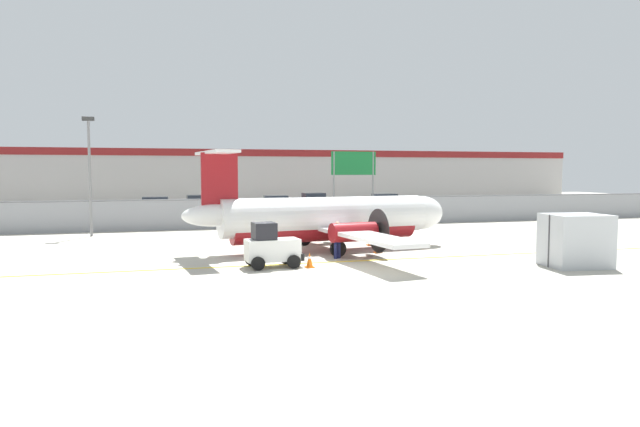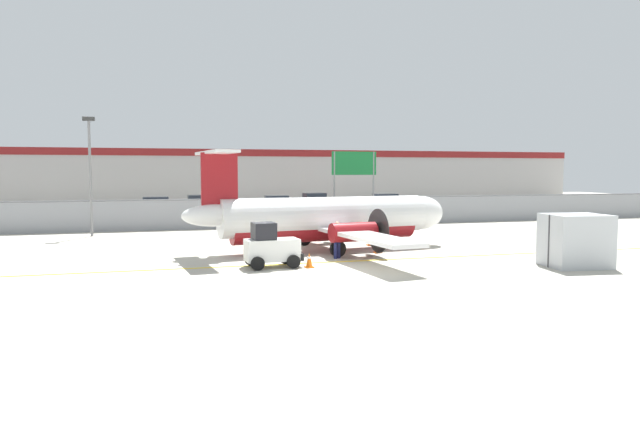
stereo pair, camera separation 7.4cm
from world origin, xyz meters
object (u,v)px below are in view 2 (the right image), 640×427
cargo_container (575,241)px  highway_sign (354,169)px  traffic_cone_far_right (309,260)px  parked_car_0 (63,212)px  commuter_airplane (330,219)px  ground_crew_worker (337,238)px  traffic_cone_far_left (268,250)px  parked_car_2 (198,203)px  traffic_cone_near_right (378,247)px  apron_light_pole (90,166)px  parked_car_3 (278,204)px  parked_car_4 (313,201)px  baggage_tug (271,247)px  traffic_cone_near_left (370,240)px  parked_car_1 (155,206)px  parked_car_5 (384,202)px

cargo_container → highway_sign: bearing=102.6°
traffic_cone_far_right → parked_car_0: parked_car_0 is taller
commuter_airplane → traffic_cone_far_right: size_ratio=25.12×
ground_crew_worker → parked_car_0: same height
traffic_cone_far_left → parked_car_0: (-11.95, 20.25, 0.58)m
commuter_airplane → parked_car_2: 28.83m
traffic_cone_near_right → traffic_cone_far_right: 5.34m
commuter_airplane → apron_light_pole: (-12.32, 9.85, 2.70)m
traffic_cone_near_right → parked_car_0: 26.85m
parked_car_3 → highway_sign: size_ratio=0.79×
traffic_cone_near_right → parked_car_4: size_ratio=0.15×
traffic_cone_far_right → parked_car_0: (-13.08, 23.67, 0.58)m
traffic_cone_far_left → baggage_tug: bearing=-97.6°
baggage_tug → traffic_cone_near_right: size_ratio=3.74×
commuter_airplane → traffic_cone_far_right: bearing=-122.8°
parked_car_0 → apron_light_pole: apron_light_pole is taller
commuter_airplane → parked_car_2: commuter_airplane is taller
parked_car_3 → traffic_cone_near_right: bearing=-86.2°
traffic_cone_near_left → parked_car_4: (4.54, 29.10, 0.58)m
traffic_cone_far_left → apron_light_pole: apron_light_pole is taller
highway_sign → parked_car_3: bearing=109.8°
cargo_container → traffic_cone_near_left: cargo_container is taller
commuter_airplane → traffic_cone_near_right: 2.82m
traffic_cone_near_right → apron_light_pole: (-14.31, 11.38, 3.99)m
traffic_cone_near_right → traffic_cone_far_left: same height
traffic_cone_far_left → parked_car_1: (-5.37, 26.79, 0.58)m
parked_car_5 → highway_sign: highway_sign is taller
parked_car_1 → parked_car_5: same height
baggage_tug → traffic_cone_far_left: baggage_tug is taller
baggage_tug → parked_car_5: size_ratio=0.55×
traffic_cone_near_left → commuter_airplane: bearing=-155.2°
ground_crew_worker → parked_car_2: bearing=162.4°
commuter_airplane → parked_car_1: 26.96m
baggage_tug → parked_car_1: (-4.98, 29.70, 0.04)m
traffic_cone_far_left → parked_car_0: parked_car_0 is taller
parked_car_3 → commuter_airplane: bearing=-90.7°
ground_crew_worker → traffic_cone_near_left: (3.10, 3.93, -0.64)m
cargo_container → baggage_tug: bearing=171.8°
baggage_tug → parked_car_4: 36.26m
baggage_tug → highway_sign: highway_sign is taller
traffic_cone_near_left → traffic_cone_near_right: same height
baggage_tug → traffic_cone_far_left: bearing=79.0°
baggage_tug → parked_car_2: baggage_tug is taller
parked_car_2 → parked_car_1: bearing=34.6°
ground_crew_worker → cargo_container: (8.96, -4.77, 0.15)m
commuter_airplane → apron_light_pole: apron_light_pole is taller
traffic_cone_near_right → apron_light_pole: size_ratio=0.09×
traffic_cone_near_left → parked_car_1: bearing=115.2°
commuter_airplane → parked_car_4: commuter_airplane is taller
parked_car_0 → baggage_tug: bearing=-60.7°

